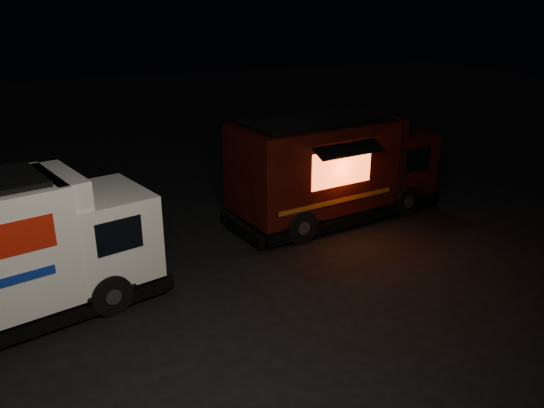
{
  "coord_description": "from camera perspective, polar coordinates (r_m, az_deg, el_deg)",
  "views": [
    {
      "loc": [
        -2.84,
        -8.81,
        5.55
      ],
      "look_at": [
        2.32,
        2.0,
        1.15
      ],
      "focal_mm": 35.0,
      "sensor_mm": 36.0,
      "label": 1
    }
  ],
  "objects": [
    {
      "name": "red_truck",
      "position": [
        14.83,
        6.89,
        3.94
      ],
      "size": [
        6.42,
        2.96,
        2.89
      ],
      "primitive_type": null,
      "rotation": [
        0.0,
        0.0,
        0.11
      ],
      "color": "#370D0A",
      "rests_on": "ground"
    },
    {
      "name": "ground",
      "position": [
        10.79,
        -6.69,
        -10.93
      ],
      "size": [
        80.0,
        80.0,
        0.0
      ],
      "primitive_type": "plane",
      "color": "black",
      "rests_on": "ground"
    }
  ]
}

